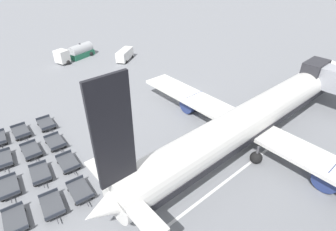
{
  "coord_description": "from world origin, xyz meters",
  "views": [
    {
      "loc": [
        24.77,
        -28.23,
        19.71
      ],
      "look_at": [
        5.75,
        -9.92,
        2.94
      ],
      "focal_mm": 28.0,
      "sensor_mm": 36.0,
      "label": 1
    }
  ],
  "objects": [
    {
      "name": "baggage_dolly_row_mid_a_col_a",
      "position": [
        -7.04,
        -23.11,
        0.49
      ],
      "size": [
        3.7,
        2.03,
        0.92
      ],
      "color": "#424449",
      "rests_on": "ground_plane"
    },
    {
      "name": "baggage_dolly_row_mid_a_col_d",
      "position": [
        6.57,
        -25.01,
        0.49
      ],
      "size": [
        3.73,
        2.26,
        0.92
      ],
      "color": "#424449",
      "rests_on": "ground_plane"
    },
    {
      "name": "fuel_tanker_primary",
      "position": [
        -27.43,
        -4.8,
        1.29
      ],
      "size": [
        4.63,
        9.04,
        2.99
      ],
      "color": "white",
      "rests_on": "ground_plane"
    },
    {
      "name": "baggage_dolly_row_mid_a_col_c",
      "position": [
        1.92,
        -24.23,
        0.49
      ],
      "size": [
        3.73,
        2.28,
        0.92
      ],
      "color": "#424449",
      "rests_on": "ground_plane"
    },
    {
      "name": "baggage_dolly_row_mid_b_col_c",
      "position": [
        2.34,
        -21.44,
        0.49
      ],
      "size": [
        3.71,
        2.1,
        0.92
      ],
      "color": "#424449",
      "rests_on": "ground_plane"
    },
    {
      "name": "baggage_dolly_row_near_col_d",
      "position": [
        5.91,
        -27.91,
        0.49
      ],
      "size": [
        3.73,
        2.21,
        0.92
      ],
      "color": "#424449",
      "rests_on": "ground_plane"
    },
    {
      "name": "stand_guidance_stripe",
      "position": [
        15.31,
        -12.16,
        0.0
      ],
      "size": [
        1.76,
        25.75,
        0.01
      ],
      "color": "white",
      "rests_on": "ground_plane"
    },
    {
      "name": "baggage_dolly_row_near_col_c",
      "position": [
        1.61,
        -27.14,
        0.49
      ],
      "size": [
        3.73,
        2.22,
        0.92
      ],
      "color": "#424449",
      "rests_on": "ground_plane"
    },
    {
      "name": "ground_plane",
      "position": [
        0.0,
        0.0,
        0.0
      ],
      "size": [
        500.0,
        500.0,
        0.0
      ],
      "primitive_type": "plane",
      "color": "gray"
    },
    {
      "name": "baggage_dolly_row_mid_b_col_d",
      "position": [
        6.77,
        -22.41,
        0.49
      ],
      "size": [
        3.71,
        2.12,
        0.92
      ],
      "color": "#424449",
      "rests_on": "ground_plane"
    },
    {
      "name": "baggage_dolly_row_mid_b_col_b",
      "position": [
        -2.02,
        -20.92,
        0.49
      ],
      "size": [
        3.7,
        2.03,
        0.92
      ],
      "color": "#424449",
      "rests_on": "ground_plane"
    },
    {
      "name": "airplane",
      "position": [
        13.2,
        -3.01,
        2.99
      ],
      "size": [
        35.22,
        43.49,
        13.58
      ],
      "color": "white",
      "rests_on": "ground_plane"
    },
    {
      "name": "baggage_dolly_row_near_col_b",
      "position": [
        -2.99,
        -26.31,
        0.49
      ],
      "size": [
        3.73,
        2.27,
        0.92
      ],
      "color": "#424449",
      "rests_on": "ground_plane"
    },
    {
      "name": "service_van",
      "position": [
        -19.56,
        1.92,
        1.2
      ],
      "size": [
        4.34,
        5.41,
        2.2
      ],
      "color": "white",
      "rests_on": "ground_plane"
    },
    {
      "name": "baggage_dolly_row_mid_a_col_b",
      "position": [
        -2.41,
        -23.54,
        0.49
      ],
      "size": [
        3.7,
        2.05,
        0.92
      ],
      "color": "#424449",
      "rests_on": "ground_plane"
    },
    {
      "name": "baggage_dolly_row_mid_b_col_a",
      "position": [
        -6.59,
        -20.11,
        0.49
      ],
      "size": [
        3.71,
        2.07,
        0.92
      ],
      "color": "#424449",
      "rests_on": "ground_plane"
    }
  ]
}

